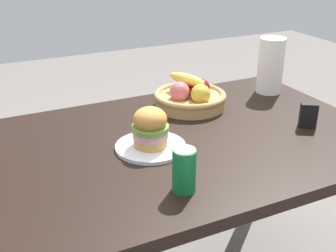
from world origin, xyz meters
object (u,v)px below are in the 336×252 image
soda_can (184,170)px  paper_towel_roll (271,66)px  sandwich (150,127)px  fruit_basket (190,96)px  napkin_holder (308,115)px  plate (151,147)px

soda_can → paper_towel_roll: 0.89m
sandwich → paper_towel_roll: (0.69, 0.28, 0.04)m
paper_towel_roll → fruit_basket: bearing=-178.7°
soda_can → napkin_holder: size_ratio=1.40×
plate → paper_towel_roll: paper_towel_roll is taller
plate → sandwich: (0.00, -0.00, 0.07)m
sandwich → paper_towel_roll: paper_towel_roll is taller
fruit_basket → napkin_holder: bearing=-50.7°
plate → fruit_basket: (0.29, 0.27, 0.04)m
sandwich → fruit_basket: size_ratio=0.46×
paper_towel_roll → napkin_holder: 0.39m
sandwich → soda_can: (-0.02, -0.27, -0.01)m
paper_towel_roll → plate: bearing=-158.2°
plate → paper_towel_roll: 0.75m
plate → sandwich: bearing=-90.0°
sandwich → soda_can: bearing=-93.8°
sandwich → fruit_basket: (0.29, 0.27, -0.03)m
plate → napkin_holder: napkin_holder is taller
napkin_holder → plate: bearing=-157.0°
soda_can → fruit_basket: fruit_basket is taller
fruit_basket → napkin_holder: fruit_basket is taller
plate → sandwich: 0.07m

